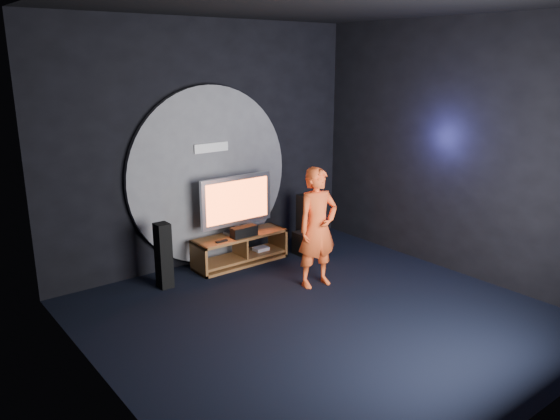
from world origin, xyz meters
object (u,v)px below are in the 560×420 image
object	(u,v)px
tower_speaker_left	(164,256)
tower_speaker_right	(304,222)
subwoofer	(306,243)
tv	(237,202)
player	(317,228)
media_console	(241,251)

from	to	relation	value
tower_speaker_left	tower_speaker_right	distance (m)	2.46
subwoofer	tv	bearing A→B (deg)	160.74
tower_speaker_right	player	distance (m)	1.50
media_console	tower_speaker_left	world-z (taller)	tower_speaker_left
player	tower_speaker_right	bearing A→B (deg)	63.98
media_console	subwoofer	xyz separation A→B (m)	(1.03, -0.30, -0.02)
tv	player	xyz separation A→B (m)	(0.37, -1.36, -0.12)
tower_speaker_right	media_console	bearing A→B (deg)	176.22
tv	tower_speaker_right	distance (m)	1.28
media_console	subwoofer	distance (m)	1.07
tower_speaker_left	tower_speaker_right	size ratio (longest dim) A/B	1.00
tower_speaker_right	subwoofer	size ratio (longest dim) A/B	2.50
tower_speaker_right	player	xyz separation A→B (m)	(-0.81, -1.22, 0.36)
tv	tower_speaker_right	size ratio (longest dim) A/B	1.33
tower_speaker_right	subwoofer	bearing A→B (deg)	-122.17
tower_speaker_left	tower_speaker_right	xyz separation A→B (m)	(2.46, 0.03, 0.00)
tv	subwoofer	bearing A→B (deg)	-19.26
player	media_console	bearing A→B (deg)	113.13
tower_speaker_left	subwoofer	xyz separation A→B (m)	(2.32, -0.19, -0.27)
media_console	subwoofer	bearing A→B (deg)	-15.99
tower_speaker_left	player	world-z (taller)	player
subwoofer	player	bearing A→B (deg)	-123.81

